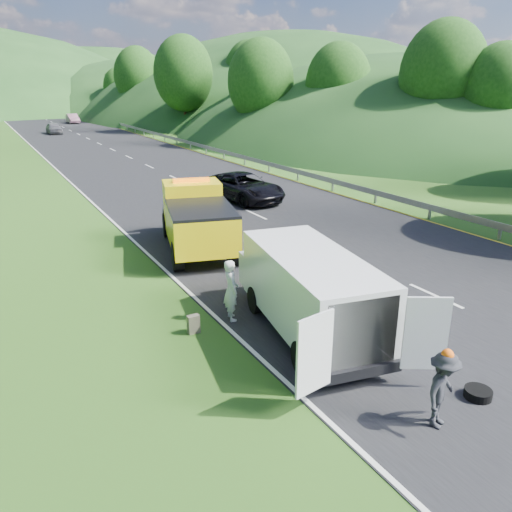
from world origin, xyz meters
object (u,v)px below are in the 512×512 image
white_van (308,289)px  woman (232,319)px  child (266,297)px  worker (437,425)px  passing_suv (243,200)px  spare_tire (477,398)px  tow_truck (196,218)px  suitcase (193,324)px

white_van → woman: size_ratio=3.83×
woman → child: (1.68, 0.87, 0.00)m
child → worker: (-0.17, -7.21, 0.00)m
woman → passing_suv: 15.51m
white_van → passing_suv: 16.52m
worker → passing_suv: size_ratio=0.29×
worker → spare_tire: worker is taller
child → tow_truck: bearing=142.1°
worker → passing_suv: (6.02, 19.89, 0.00)m
woman → suitcase: (-1.29, -0.24, 0.27)m
worker → suitcase: size_ratio=3.08×
child → suitcase: bearing=-107.7°
tow_truck → child: (0.02, -5.61, -1.35)m
white_van → passing_suv: size_ratio=1.23×
woman → white_van: bearing=-129.5°
passing_suv → tow_truck: bearing=-138.6°
worker → spare_tire: 1.52m
tow_truck → suitcase: (-2.95, -6.72, -1.08)m
tow_truck → white_van: tow_truck is taller
child → passing_suv: passing_suv is taller
passing_suv → child: bearing=-123.7°
child → worker: worker is taller
child → spare_tire: (1.34, -6.99, 0.00)m
passing_suv → suitcase: bearing=-131.5°
child → worker: size_ratio=0.66×
child → suitcase: size_ratio=2.05×
white_van → child: white_van is taller
child → spare_tire: 7.11m
worker → woman: bearing=80.5°
worker → tow_truck: bearing=66.5°
tow_truck → passing_suv: size_ratio=1.20×
white_van → child: bearing=96.0°
white_van → woman: (-1.47, 1.75, -1.32)m
woman → spare_tire: woman is taller
tow_truck → white_van: (-0.19, -8.24, -0.03)m
white_van → child: (0.21, 2.63, -1.32)m
tow_truck → woman: (-1.66, -6.48, -1.35)m
tow_truck → worker: (-0.15, -12.83, -1.35)m
child → worker: 7.22m
spare_tire → worker: bearing=-171.4°
tow_truck → spare_tire: bearing=-69.0°
woman → passing_suv: size_ratio=0.32×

